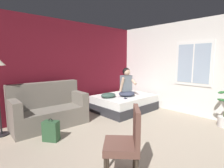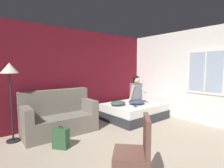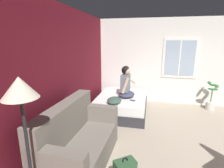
% 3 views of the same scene
% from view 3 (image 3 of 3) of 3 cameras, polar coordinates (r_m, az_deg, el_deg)
% --- Properties ---
extents(ground_plane, '(40.00, 40.00, 0.00)m').
position_cam_3_polar(ground_plane, '(3.81, 32.03, -20.54)').
color(ground_plane, tan).
extents(wall_back_accent, '(10.66, 0.16, 2.70)m').
position_cam_3_polar(wall_back_accent, '(3.49, -17.67, 2.13)').
color(wall_back_accent, maroon).
rests_on(wall_back_accent, ground).
extents(wall_side_with_window, '(0.19, 7.28, 2.70)m').
position_cam_3_polar(wall_side_with_window, '(6.04, 24.74, 6.40)').
color(wall_side_with_window, silver).
rests_on(wall_side_with_window, ground).
extents(bed, '(1.79, 1.39, 0.48)m').
position_cam_3_polar(bed, '(5.07, 3.16, -6.61)').
color(bed, '#2D2D33').
rests_on(bed, ground).
extents(couch, '(1.73, 0.89, 1.04)m').
position_cam_3_polar(couch, '(3.11, -10.97, -18.02)').
color(couch, slate).
rests_on(couch, ground).
extents(person_seated, '(0.58, 0.51, 0.88)m').
position_cam_3_polar(person_seated, '(4.85, 4.62, -0.19)').
color(person_seated, '#383D51').
rests_on(person_seated, bed).
extents(throw_pillow, '(0.48, 0.37, 0.14)m').
position_cam_3_polar(throw_pillow, '(4.45, 0.74, -5.35)').
color(throw_pillow, '#385147').
rests_on(throw_pillow, bed).
extents(cell_phone, '(0.12, 0.16, 0.01)m').
position_cam_3_polar(cell_phone, '(4.67, 6.70, -5.33)').
color(cell_phone, black).
rests_on(cell_phone, bed).
extents(floor_lamp, '(0.36, 0.36, 1.70)m').
position_cam_3_polar(floor_lamp, '(1.97, -27.43, -5.52)').
color(floor_lamp, black).
rests_on(floor_lamp, ground).
extents(potted_plant, '(0.39, 0.37, 0.85)m').
position_cam_3_polar(potted_plant, '(5.99, 29.60, -4.55)').
color(potted_plant, silver).
rests_on(potted_plant, ground).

